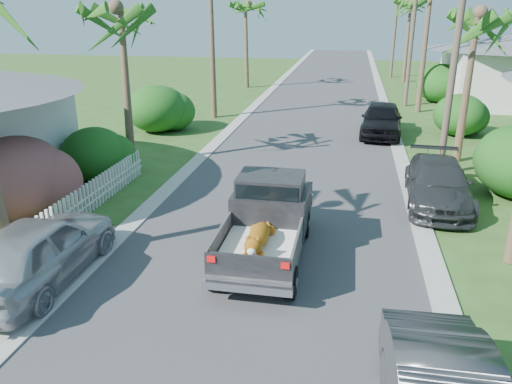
% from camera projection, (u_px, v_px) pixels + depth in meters
% --- Properties ---
extents(road, '(8.00, 100.00, 0.02)m').
position_uv_depth(road, '(318.00, 111.00, 31.67)').
color(road, '#38383A').
rests_on(road, ground).
extents(curb_left, '(0.60, 100.00, 0.06)m').
position_uv_depth(curb_left, '(252.00, 109.00, 32.41)').
color(curb_left, '#A5A39E').
rests_on(curb_left, ground).
extents(curb_right, '(0.60, 100.00, 0.06)m').
position_uv_depth(curb_right, '(388.00, 113.00, 30.91)').
color(curb_right, '#A5A39E').
rests_on(curb_right, ground).
extents(pickup_truck, '(1.98, 5.12, 2.06)m').
position_uv_depth(pickup_truck, '(269.00, 216.00, 13.14)').
color(pickup_truck, black).
rests_on(pickup_truck, ground).
extents(parked_car_rm, '(2.24, 4.99, 1.42)m').
position_uv_depth(parked_car_rm, '(438.00, 184.00, 16.45)').
color(parked_car_rm, '#2B2F30').
rests_on(parked_car_rm, ground).
extents(parked_car_rf, '(2.34, 5.03, 1.67)m').
position_uv_depth(parked_car_rf, '(381.00, 119.00, 25.39)').
color(parked_car_rf, black).
rests_on(parked_car_rf, ground).
extents(parked_car_ln, '(1.97, 4.83, 1.64)m').
position_uv_depth(parked_car_ln, '(38.00, 250.00, 11.68)').
color(parked_car_ln, '#A7A9AE').
rests_on(parked_car_ln, ground).
extents(palm_l_b, '(4.40, 4.40, 7.40)m').
position_uv_depth(palm_l_b, '(119.00, 8.00, 18.74)').
color(palm_l_b, brown).
rests_on(palm_l_b, ground).
extents(palm_l_d, '(4.40, 4.40, 7.70)m').
position_uv_depth(palm_l_d, '(246.00, 4.00, 38.87)').
color(palm_l_d, brown).
rests_on(palm_l_d, ground).
extents(palm_r_b, '(4.40, 4.40, 7.20)m').
position_uv_depth(palm_r_b, '(478.00, 14.00, 19.24)').
color(palm_r_b, brown).
rests_on(palm_r_b, ground).
extents(palm_r_d, '(4.40, 4.40, 8.00)m').
position_uv_depth(palm_r_d, '(411.00, 1.00, 42.04)').
color(palm_r_d, brown).
rests_on(palm_r_d, ground).
extents(shrub_l_b, '(3.00, 3.30, 2.60)m').
position_uv_depth(shrub_l_b, '(17.00, 179.00, 15.06)').
color(shrub_l_b, '#BB1A54').
rests_on(shrub_l_b, ground).
extents(shrub_l_c, '(2.40, 2.64, 2.00)m').
position_uv_depth(shrub_l_c, '(94.00, 154.00, 18.78)').
color(shrub_l_c, '#164814').
rests_on(shrub_l_c, ground).
extents(shrub_l_d, '(3.20, 3.52, 2.40)m').
position_uv_depth(shrub_l_d, '(157.00, 109.00, 26.19)').
color(shrub_l_d, '#164814').
rests_on(shrub_l_d, ground).
extents(shrub_r_c, '(2.60, 2.86, 2.10)m').
position_uv_depth(shrub_r_c, '(460.00, 115.00, 25.39)').
color(shrub_r_c, '#164814').
rests_on(shrub_r_c, ground).
extents(shrub_r_d, '(3.20, 3.52, 2.60)m').
position_uv_depth(shrub_r_d, '(440.00, 83.00, 34.44)').
color(shrub_r_d, '#164814').
rests_on(shrub_r_d, ground).
extents(picket_fence, '(0.10, 11.00, 1.00)m').
position_uv_depth(picket_fence, '(66.00, 214.00, 14.56)').
color(picket_fence, white).
rests_on(picket_fence, ground).
extents(utility_pole_b, '(1.60, 0.26, 9.00)m').
position_uv_depth(utility_pole_b, '(455.00, 54.00, 18.04)').
color(utility_pole_b, brown).
rests_on(utility_pole_b, ground).
extents(utility_pole_c, '(1.60, 0.26, 9.00)m').
position_uv_depth(utility_pole_c, '(412.00, 34.00, 31.87)').
color(utility_pole_c, brown).
rests_on(utility_pole_c, ground).
extents(utility_pole_d, '(1.60, 0.26, 9.00)m').
position_uv_depth(utility_pole_d, '(395.00, 26.00, 45.70)').
color(utility_pole_d, brown).
rests_on(utility_pole_d, ground).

